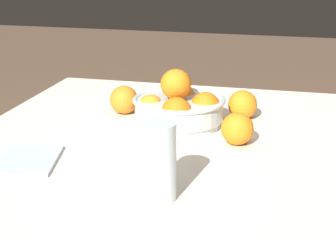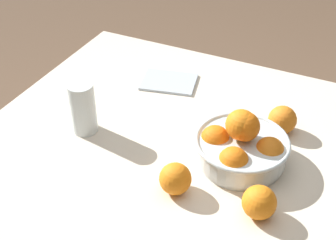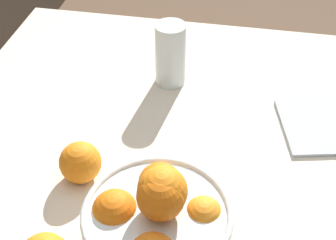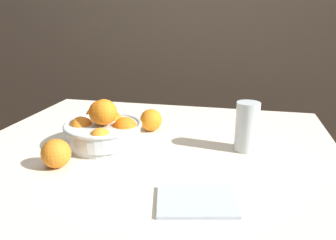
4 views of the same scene
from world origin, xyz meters
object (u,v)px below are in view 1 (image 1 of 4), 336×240
juice_glass (158,165)px  orange_loose_front (124,100)px  orange_loose_near_bowl (243,105)px  orange_loose_aside (237,129)px  fruit_bowl (179,106)px

juice_glass → orange_loose_front: juice_glass is taller
juice_glass → orange_loose_near_bowl: juice_glass is taller
juice_glass → orange_loose_front: (-0.51, -0.24, -0.03)m
juice_glass → orange_loose_aside: size_ratio=1.93×
fruit_bowl → orange_loose_near_bowl: bearing=121.6°
juice_glass → fruit_bowl: bearing=-172.4°
orange_loose_front → orange_loose_aside: (0.18, 0.35, -0.00)m
orange_loose_front → juice_glass: bearing=24.8°
orange_loose_near_bowl → fruit_bowl: bearing=-58.4°
juice_glass → orange_loose_aside: (-0.34, 0.11, -0.03)m
fruit_bowl → orange_loose_near_bowl: fruit_bowl is taller
orange_loose_front → orange_loose_aside: 0.39m
orange_loose_near_bowl → orange_loose_front: size_ratio=1.00×
fruit_bowl → orange_loose_front: bearing=-110.6°
juice_glass → orange_loose_front: 0.57m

